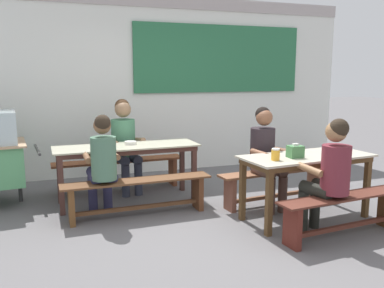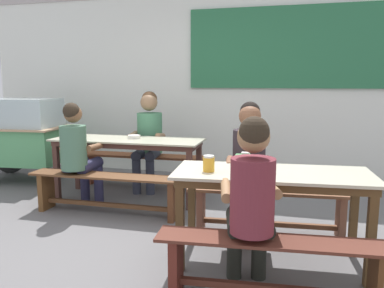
{
  "view_description": "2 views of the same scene",
  "coord_description": "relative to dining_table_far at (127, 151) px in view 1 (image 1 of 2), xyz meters",
  "views": [
    {
      "loc": [
        -1.53,
        -4.04,
        1.65
      ],
      "look_at": [
        0.15,
        0.73,
        0.78
      ],
      "focal_mm": 37.97,
      "sensor_mm": 36.0,
      "label": 1
    },
    {
      "loc": [
        1.34,
        -3.24,
        1.44
      ],
      "look_at": [
        0.41,
        0.24,
        0.86
      ],
      "focal_mm": 36.5,
      "sensor_mm": 36.0,
      "label": 2
    }
  ],
  "objects": [
    {
      "name": "ground_plane",
      "position": [
        0.62,
        -1.08,
        -0.67
      ],
      "size": [
        40.0,
        40.0,
        0.0
      ],
      "primitive_type": "plane",
      "color": "slate"
    },
    {
      "name": "backdrop_wall",
      "position": [
        0.67,
        1.55,
        0.86
      ],
      "size": [
        7.3,
        0.23,
        2.9
      ],
      "color": "white",
      "rests_on": "ground_plane"
    },
    {
      "name": "dining_table_far",
      "position": [
        0.0,
        0.0,
        0.0
      ],
      "size": [
        1.84,
        0.64,
        0.75
      ],
      "color": "#B6B398",
      "rests_on": "ground_plane"
    },
    {
      "name": "dining_table_near",
      "position": [
        1.81,
        -1.31,
        -0.0
      ],
      "size": [
        1.57,
        0.76,
        0.75
      ],
      "color": "beige",
      "rests_on": "ground_plane"
    },
    {
      "name": "bench_far_back",
      "position": [
        -0.01,
        0.59,
        -0.36
      ],
      "size": [
        1.86,
        0.33,
        0.44
      ],
      "color": "brown",
      "rests_on": "ground_plane"
    },
    {
      "name": "bench_far_front",
      "position": [
        0.01,
        -0.59,
        -0.38
      ],
      "size": [
        1.75,
        0.32,
        0.44
      ],
      "color": "brown",
      "rests_on": "ground_plane"
    },
    {
      "name": "bench_near_back",
      "position": [
        1.75,
        -0.72,
        -0.37
      ],
      "size": [
        1.55,
        0.39,
        0.44
      ],
      "color": "brown",
      "rests_on": "ground_plane"
    },
    {
      "name": "bench_near_front",
      "position": [
        1.86,
        -1.9,
        -0.39
      ],
      "size": [
        1.53,
        0.39,
        0.44
      ],
      "color": "#582A1F",
      "rests_on": "ground_plane"
    },
    {
      "name": "person_near_front",
      "position": [
        1.7,
        -1.84,
        0.03
      ],
      "size": [
        0.45,
        0.52,
        1.23
      ],
      "color": "#252721",
      "rests_on": "ground_plane"
    },
    {
      "name": "person_right_near_table",
      "position": [
        1.56,
        -0.8,
        0.04
      ],
      "size": [
        0.45,
        0.53,
        1.26
      ],
      "color": "#4C342C",
      "rests_on": "ground_plane"
    },
    {
      "name": "person_left_back_turned",
      "position": [
        -0.37,
        -0.51,
        0.01
      ],
      "size": [
        0.4,
        0.57,
        1.21
      ],
      "color": "#2C2C4D",
      "rests_on": "ground_plane"
    },
    {
      "name": "person_center_facing",
      "position": [
        0.07,
        0.53,
        0.08
      ],
      "size": [
        0.48,
        0.6,
        1.31
      ],
      "color": "#34394A",
      "rests_on": "ground_plane"
    },
    {
      "name": "tissue_box",
      "position": [
        1.6,
        -1.38,
        0.15
      ],
      "size": [
        0.16,
        0.13,
        0.16
      ],
      "color": "#407C47",
      "rests_on": "dining_table_near"
    },
    {
      "name": "condiment_jar",
      "position": [
        1.33,
        -1.43,
        0.14
      ],
      "size": [
        0.09,
        0.09,
        0.13
      ],
      "color": "gold",
      "rests_on": "dining_table_near"
    },
    {
      "name": "soup_bowl",
      "position": [
        0.06,
        0.06,
        0.1
      ],
      "size": [
        0.15,
        0.15,
        0.04
      ],
      "primitive_type": "cylinder",
      "color": "silver",
      "rests_on": "dining_table_far"
    }
  ]
}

